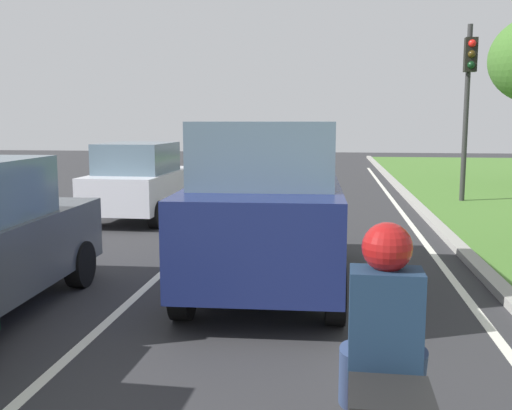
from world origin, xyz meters
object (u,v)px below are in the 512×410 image
traffic_light_near_right (468,86)px  car_suv_ahead (268,203)px  rider_person (385,319)px  car_hatchback_far (141,181)px

traffic_light_near_right → car_suv_ahead: bearing=-116.8°
rider_person → car_suv_ahead: bearing=104.9°
rider_person → traffic_light_near_right: (3.35, 13.65, 2.03)m
car_hatchback_far → traffic_light_near_right: bearing=25.7°
car_hatchback_far → car_suv_ahead: bearing=-54.5°
traffic_light_near_right → car_hatchback_far: bearing=-155.9°
car_suv_ahead → car_hatchback_far: (-3.57, 5.31, -0.28)m
car_hatchback_far → traffic_light_near_right: 9.16m
rider_person → traffic_light_near_right: size_ratio=0.24×
traffic_light_near_right → rider_person: bearing=-103.8°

